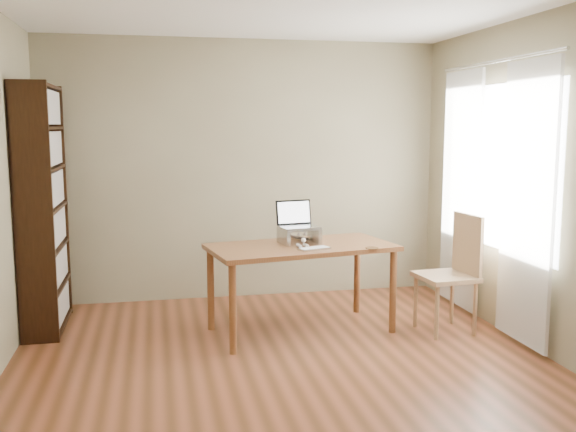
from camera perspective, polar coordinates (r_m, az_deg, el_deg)
The scene contains 10 objects.
room at distance 4.32m, azimuth 0.64°, elevation 2.09°, with size 4.04×4.54×2.64m.
bookshelf at distance 5.85m, azimuth -20.93°, elevation 0.64°, with size 0.30×0.90×2.10m.
curtains at distance 5.75m, azimuth 17.57°, elevation 1.89°, with size 0.03×1.90×2.25m.
desk at distance 5.43m, azimuth 1.19°, elevation -3.49°, with size 1.64×1.02×0.75m.
laptop_stand at distance 5.48m, azimuth 1.01°, elevation -1.59°, with size 0.32×0.25×0.13m.
laptop at distance 5.52m, azimuth 0.88°, elevation -0.40°, with size 0.35×0.32×0.23m.
keyboard at distance 5.22m, azimuth 2.35°, elevation -2.90°, with size 0.28×0.18×0.02m.
coaster at distance 5.32m, azimuth 7.47°, elevation -2.83°, with size 0.11×0.11×0.01m, color #50391B.
cat at distance 5.51m, azimuth 0.66°, elevation -1.82°, with size 0.23×0.47×0.13m.
chair at distance 5.65m, azimuth 14.59°, elevation -4.53°, with size 0.48×0.48×1.01m.
Camera 1 is at (-0.90, -4.18, 1.75)m, focal length 40.00 mm.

